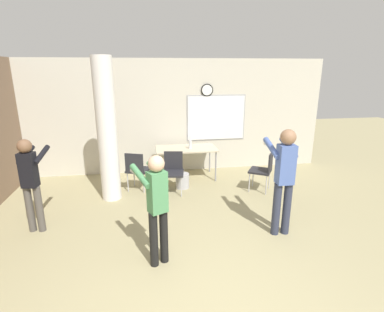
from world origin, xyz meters
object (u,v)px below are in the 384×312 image
bottle_on_table (190,144)px  chair_table_front (173,169)px  chair_table_left (137,168)px  person_watching_back (31,178)px  folding_table (186,150)px  chair_mid_room (264,169)px  person_playing_front (157,202)px  person_playing_side (284,174)px

bottle_on_table → chair_table_front: size_ratio=0.34×
chair_table_left → person_watching_back: person_watching_back is taller
folding_table → chair_table_left: (-1.15, -0.62, -0.19)m
folding_table → person_watching_back: 3.44m
bottle_on_table → chair_table_front: (-0.48, -0.73, -0.35)m
chair_mid_room → person_playing_front: 3.21m
chair_table_left → person_playing_side: (2.29, -2.13, 0.50)m
person_playing_side → person_watching_back: person_playing_side is taller
chair_table_front → chair_mid_room: (1.91, -0.25, 0.00)m
folding_table → person_playing_front: 3.33m
chair_table_front → person_playing_front: (-0.45, -2.40, 0.39)m
person_playing_side → person_playing_front: bearing=-166.5°
chair_mid_room → person_playing_front: size_ratio=0.57×
chair_table_front → person_watching_back: bearing=-152.6°
chair_mid_room → person_watching_back: 4.40m
folding_table → chair_mid_room: chair_mid_room is taller
person_playing_side → person_playing_front: size_ratio=1.11×
person_playing_front → person_playing_side: bearing=13.5°
person_watching_back → folding_table: bearing=36.6°
folding_table → person_playing_side: bearing=-67.6°
chair_table_left → person_playing_front: bearing=-83.1°
chair_table_left → person_playing_front: (0.31, -2.60, 0.39)m
person_playing_side → chair_table_front: bearing=128.4°
folding_table → chair_table_left: bearing=-151.8°
chair_mid_room → bottle_on_table: bearing=145.5°
person_playing_front → chair_table_front: bearing=79.5°
bottle_on_table → chair_mid_room: 1.78m
chair_table_front → person_playing_front: person_playing_front is taller
chair_mid_room → person_playing_side: (-0.39, -1.67, 0.50)m
chair_table_left → chair_table_front: same height
person_playing_side → person_watching_back: bearing=169.8°
bottle_on_table → chair_table_front: bottle_on_table is taller
chair_table_left → person_watching_back: 2.18m
chair_table_front → chair_mid_room: size_ratio=1.00×
chair_mid_room → chair_table_left: bearing=170.3°
folding_table → person_watching_back: bearing=-143.4°
chair_table_left → person_playing_side: size_ratio=0.51×
chair_table_front → chair_mid_room: 1.93m
folding_table → person_playing_side: person_playing_side is taller
folding_table → chair_table_front: bearing=-115.7°
bottle_on_table → chair_table_left: size_ratio=0.34×
person_watching_back → person_playing_front: size_ratio=1.00×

